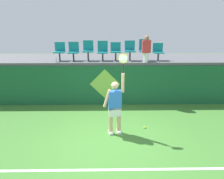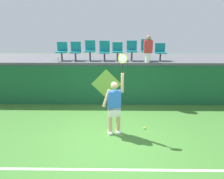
# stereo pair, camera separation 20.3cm
# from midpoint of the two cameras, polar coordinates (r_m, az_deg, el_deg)

# --- Properties ---
(ground_plane) EXTENTS (40.00, 40.00, 0.00)m
(ground_plane) POSITION_cam_midpoint_polar(r_m,az_deg,el_deg) (6.39, 0.08, -13.80)
(ground_plane) COLOR #3D752D
(court_back_wall) EXTENTS (13.72, 0.20, 1.69)m
(court_back_wall) POSITION_cam_midpoint_polar(r_m,az_deg,el_deg) (8.87, 0.34, 1.17)
(court_back_wall) COLOR #195633
(court_back_wall) RESTS_ON ground_plane
(spectator_platform) EXTENTS (13.72, 2.87, 0.12)m
(spectator_platform) POSITION_cam_midpoint_polar(r_m,az_deg,el_deg) (10.03, 0.42, 8.32)
(spectator_platform) COLOR #56565B
(spectator_platform) RESTS_ON court_back_wall
(court_baseline_stripe) EXTENTS (12.35, 0.08, 0.01)m
(court_baseline_stripe) POSITION_cam_midpoint_polar(r_m,az_deg,el_deg) (5.31, -0.11, -21.01)
(court_baseline_stripe) COLOR white
(court_baseline_stripe) RESTS_ON ground_plane
(tennis_player) EXTENTS (0.75, 0.32, 2.50)m
(tennis_player) POSITION_cam_midpoint_polar(r_m,az_deg,el_deg) (6.39, 1.58, -4.35)
(tennis_player) COLOR white
(tennis_player) RESTS_ON ground_plane
(tennis_ball) EXTENTS (0.07, 0.07, 0.07)m
(tennis_ball) POSITION_cam_midpoint_polar(r_m,az_deg,el_deg) (7.11, 9.68, -10.32)
(tennis_ball) COLOR #D1E533
(tennis_ball) RESTS_ON ground_plane
(water_bottle) EXTENTS (0.07, 0.07, 0.23)m
(water_bottle) POSITION_cam_midpoint_polar(r_m,az_deg,el_deg) (9.05, -13.92, 7.99)
(water_bottle) COLOR white
(water_bottle) RESTS_ON spectator_platform
(stadium_chair_0) EXTENTS (0.44, 0.42, 0.78)m
(stadium_chair_0) POSITION_cam_midpoint_polar(r_m,az_deg,el_deg) (9.45, -12.90, 10.37)
(stadium_chair_0) COLOR #38383D
(stadium_chair_0) RESTS_ON spectator_platform
(stadium_chair_1) EXTENTS (0.44, 0.42, 0.79)m
(stadium_chair_1) POSITION_cam_midpoint_polar(r_m,az_deg,el_deg) (9.33, -9.28, 10.47)
(stadium_chair_1) COLOR #38383D
(stadium_chair_1) RESTS_ON spectator_platform
(stadium_chair_2) EXTENTS (0.44, 0.42, 0.85)m
(stadium_chair_2) POSITION_cam_midpoint_polar(r_m,az_deg,el_deg) (9.24, -5.35, 10.85)
(stadium_chair_2) COLOR #38383D
(stadium_chair_2) RESTS_ON spectator_platform
(stadium_chair_3) EXTENTS (0.44, 0.42, 0.83)m
(stadium_chair_3) POSITION_cam_midpoint_polar(r_m,az_deg,el_deg) (9.20, -1.40, 10.67)
(stadium_chair_3) COLOR #38383D
(stadium_chair_3) RESTS_ON spectator_platform
(stadium_chair_4) EXTENTS (0.44, 0.42, 0.77)m
(stadium_chair_4) POSITION_cam_midpoint_polar(r_m,az_deg,el_deg) (9.19, 2.15, 10.62)
(stadium_chair_4) COLOR #38383D
(stadium_chair_4) RESTS_ON spectator_platform
(stadium_chair_5) EXTENTS (0.44, 0.42, 0.84)m
(stadium_chair_5) POSITION_cam_midpoint_polar(r_m,az_deg,el_deg) (9.22, 6.06, 10.80)
(stadium_chair_5) COLOR #38383D
(stadium_chair_5) RESTS_ON spectator_platform
(stadium_chair_6) EXTENTS (0.44, 0.42, 0.90)m
(stadium_chair_6) POSITION_cam_midpoint_polar(r_m,az_deg,el_deg) (9.30, 9.96, 10.82)
(stadium_chair_6) COLOR #38383D
(stadium_chair_6) RESTS_ON spectator_platform
(stadium_chair_7) EXTENTS (0.44, 0.42, 0.74)m
(stadium_chair_7) POSITION_cam_midpoint_polar(r_m,az_deg,el_deg) (9.42, 13.64, 10.13)
(stadium_chair_7) COLOR #38383D
(stadium_chair_7) RESTS_ON spectator_platform
(spectator_0) EXTENTS (0.34, 0.20, 1.08)m
(spectator_0) POSITION_cam_midpoint_polar(r_m,az_deg,el_deg) (8.83, 10.46, 10.89)
(spectator_0) COLOR white
(spectator_0) RESTS_ON spectator_platform
(wall_signage_mount) EXTENTS (1.27, 0.01, 1.56)m
(wall_signage_mount) POSITION_cam_midpoint_polar(r_m,az_deg,el_deg) (9.05, -0.87, -4.14)
(wall_signage_mount) COLOR #195633
(wall_signage_mount) RESTS_ON ground_plane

